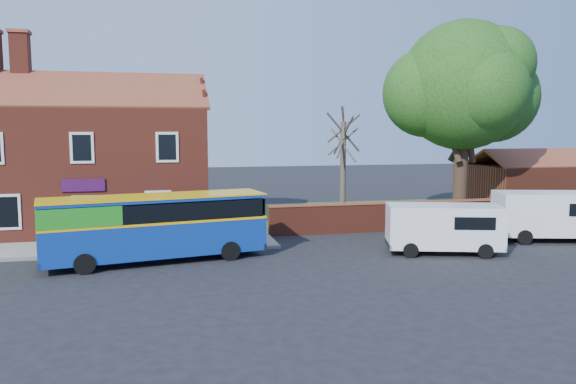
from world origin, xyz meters
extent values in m
plane|color=black|center=(0.00, 0.00, 0.00)|extent=(120.00, 120.00, 0.00)
cube|color=gray|center=(-7.00, 5.75, 0.06)|extent=(18.00, 3.50, 0.12)
cube|color=slate|center=(-7.00, 4.00, 0.07)|extent=(18.00, 0.15, 0.14)
cube|color=#426B28|center=(13.00, 13.00, 0.02)|extent=(26.00, 12.00, 0.04)
cube|color=maroon|center=(-7.00, 11.50, 3.25)|extent=(12.00, 8.00, 6.50)
cube|color=brown|center=(-7.00, 9.50, 7.50)|extent=(12.30, 4.08, 2.16)
cube|color=brown|center=(-7.00, 13.50, 7.50)|extent=(12.30, 4.08, 2.16)
cube|color=maroon|center=(-10.40, 11.50, 9.40)|extent=(0.90, 0.90, 2.20)
cube|color=black|center=(-7.00, 7.47, 4.60)|extent=(1.10, 0.06, 1.50)
cube|color=#4C0F19|center=(-7.00, 7.45, 1.10)|extent=(0.95, 0.04, 2.10)
cube|color=silver|center=(-7.00, 7.47, 1.15)|extent=(1.20, 0.06, 2.30)
cube|color=#3A0E3E|center=(-7.00, 7.44, 2.80)|extent=(2.00, 0.06, 0.60)
cube|color=maroon|center=(13.00, 7.00, 0.75)|extent=(22.00, 0.30, 1.50)
cube|color=brown|center=(13.00, 7.00, 1.55)|extent=(22.00, 0.38, 0.10)
cube|color=maroon|center=(22.00, 13.00, 1.50)|extent=(8.00, 5.00, 3.00)
cube|color=brown|center=(22.00, 11.75, 3.55)|extent=(8.20, 2.56, 1.24)
cube|color=brown|center=(22.00, 14.25, 3.55)|extent=(8.20, 2.56, 1.24)
cube|color=#0E359B|center=(-3.61, 2.64, 1.03)|extent=(9.28, 3.88, 1.43)
cube|color=#EEB30C|center=(-3.61, 2.64, 1.75)|extent=(9.30, 3.90, 0.10)
cube|color=black|center=(-3.61, 2.64, 2.18)|extent=(8.92, 3.83, 0.72)
cube|color=#249520|center=(-6.53, 2.09, 2.18)|extent=(3.44, 2.82, 0.76)
cube|color=#0E359B|center=(-3.61, 2.64, 2.65)|extent=(9.28, 3.88, 0.14)
cube|color=#EEB30C|center=(-3.61, 2.64, 2.73)|extent=(9.32, 3.93, 0.06)
cylinder|color=black|center=(-6.25, 1.08, 0.41)|extent=(0.85, 0.43, 0.81)
cylinder|color=black|center=(-6.63, 3.14, 0.41)|extent=(0.85, 0.43, 0.81)
cylinder|color=black|center=(-0.58, 2.15, 0.41)|extent=(0.85, 0.43, 0.81)
cylinder|color=black|center=(-0.96, 4.21, 0.41)|extent=(0.85, 0.43, 0.81)
cube|color=white|center=(8.81, 1.36, 1.23)|extent=(5.27, 3.26, 1.87)
cube|color=black|center=(10.94, 0.74, 1.52)|extent=(0.54, 1.63, 0.74)
cube|color=black|center=(11.13, 0.69, 0.39)|extent=(0.65, 1.92, 0.24)
cylinder|color=black|center=(7.04, 0.92, 0.32)|extent=(0.68, 0.39, 0.65)
cylinder|color=black|center=(7.56, 2.69, 0.32)|extent=(0.68, 0.39, 0.65)
cylinder|color=black|center=(10.06, 0.04, 0.32)|extent=(0.68, 0.39, 0.65)
cylinder|color=black|center=(10.58, 1.81, 0.32)|extent=(0.68, 0.39, 0.65)
cube|color=white|center=(15.48, 2.78, 1.37)|extent=(5.84, 3.51, 2.08)
cylinder|color=black|center=(13.53, 2.23, 0.36)|extent=(0.75, 0.40, 0.72)
cylinder|color=black|center=(14.05, 4.23, 0.36)|extent=(0.75, 0.40, 0.72)
cylinder|color=black|center=(14.61, 10.20, 2.48)|extent=(0.86, 0.86, 4.97)
sphere|color=#397725|center=(14.61, 10.20, 8.10)|extent=(7.78, 7.78, 7.78)
sphere|color=#397725|center=(16.88, 10.63, 7.45)|extent=(5.62, 5.62, 5.62)
sphere|color=#397725|center=(12.56, 10.85, 7.67)|extent=(5.40, 5.40, 5.40)
cylinder|color=#4C4238|center=(7.26, 10.86, 2.97)|extent=(0.34, 0.34, 5.93)
cylinder|color=#4C4238|center=(7.26, 10.86, 5.08)|extent=(0.35, 2.89, 2.33)
cylinder|color=#4C4238|center=(7.26, 10.86, 4.87)|extent=(1.51, 2.14, 2.13)
cylinder|color=#4C4238|center=(7.26, 10.86, 5.30)|extent=(2.43, 1.11, 2.36)
camera|label=1|loc=(-3.30, -20.96, 5.51)|focal=35.00mm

